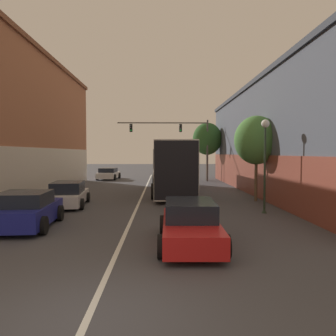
{
  "coord_description": "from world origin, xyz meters",
  "views": [
    {
      "loc": [
        1.28,
        -5.45,
        2.86
      ],
      "look_at": [
        1.73,
        16.3,
        1.86
      ],
      "focal_mm": 35.0,
      "sensor_mm": 36.0,
      "label": 1
    }
  ],
  "objects_px": {
    "street_tree_far": "(207,139)",
    "bus": "(171,164)",
    "street_lamp": "(265,151)",
    "parked_car_left_mid": "(26,210)",
    "hatchback_foreground": "(190,224)",
    "street_tree_near": "(256,140)",
    "parked_car_left_near": "(68,195)",
    "traffic_signal_gantry": "(180,136)",
    "parked_car_left_far": "(109,174)"
  },
  "relations": [
    {
      "from": "street_lamp",
      "to": "street_tree_far",
      "type": "relative_size",
      "value": 0.74
    },
    {
      "from": "hatchback_foreground",
      "to": "street_lamp",
      "type": "xyz_separation_m",
      "value": [
        4.01,
        5.23,
        2.31
      ]
    },
    {
      "from": "street_tree_far",
      "to": "bus",
      "type": "bearing_deg",
      "value": -111.87
    },
    {
      "from": "bus",
      "to": "traffic_signal_gantry",
      "type": "relative_size",
      "value": 1.4
    },
    {
      "from": "parked_car_left_mid",
      "to": "street_lamp",
      "type": "relative_size",
      "value": 0.89
    },
    {
      "from": "parked_car_left_mid",
      "to": "parked_car_left_far",
      "type": "xyz_separation_m",
      "value": [
        -0.57,
        23.25,
        -0.07
      ]
    },
    {
      "from": "street_tree_far",
      "to": "traffic_signal_gantry",
      "type": "bearing_deg",
      "value": -158.53
    },
    {
      "from": "parked_car_left_mid",
      "to": "street_tree_far",
      "type": "bearing_deg",
      "value": -28.5
    },
    {
      "from": "traffic_signal_gantry",
      "to": "street_lamp",
      "type": "height_order",
      "value": "traffic_signal_gantry"
    },
    {
      "from": "traffic_signal_gantry",
      "to": "street_tree_far",
      "type": "relative_size",
      "value": 1.52
    },
    {
      "from": "bus",
      "to": "street_tree_far",
      "type": "bearing_deg",
      "value": -22.71
    },
    {
      "from": "parked_car_left_mid",
      "to": "traffic_signal_gantry",
      "type": "bearing_deg",
      "value": -22.67
    },
    {
      "from": "street_lamp",
      "to": "parked_car_left_mid",
      "type": "bearing_deg",
      "value": -163.98
    },
    {
      "from": "parked_car_left_mid",
      "to": "street_tree_near",
      "type": "relative_size",
      "value": 0.79
    },
    {
      "from": "bus",
      "to": "street_tree_near",
      "type": "height_order",
      "value": "street_tree_near"
    },
    {
      "from": "bus",
      "to": "parked_car_left_far",
      "type": "height_order",
      "value": "bus"
    },
    {
      "from": "parked_car_left_far",
      "to": "traffic_signal_gantry",
      "type": "distance_m",
      "value": 8.96
    },
    {
      "from": "traffic_signal_gantry",
      "to": "bus",
      "type": "bearing_deg",
      "value": -97.13
    },
    {
      "from": "parked_car_left_near",
      "to": "street_lamp",
      "type": "height_order",
      "value": "street_lamp"
    },
    {
      "from": "bus",
      "to": "parked_car_left_mid",
      "type": "height_order",
      "value": "bus"
    },
    {
      "from": "parked_car_left_far",
      "to": "street_lamp",
      "type": "xyz_separation_m",
      "value": [
        10.67,
        -20.35,
        2.34
      ]
    },
    {
      "from": "bus",
      "to": "street_tree_near",
      "type": "bearing_deg",
      "value": -135.57
    },
    {
      "from": "bus",
      "to": "parked_car_left_far",
      "type": "bearing_deg",
      "value": 28.29
    },
    {
      "from": "parked_car_left_far",
      "to": "street_tree_far",
      "type": "height_order",
      "value": "street_tree_far"
    },
    {
      "from": "street_lamp",
      "to": "street_tree_far",
      "type": "distance_m",
      "value": 19.02
    },
    {
      "from": "parked_car_left_far",
      "to": "street_lamp",
      "type": "distance_m",
      "value": 23.1
    },
    {
      "from": "parked_car_left_far",
      "to": "traffic_signal_gantry",
      "type": "height_order",
      "value": "traffic_signal_gantry"
    },
    {
      "from": "parked_car_left_near",
      "to": "street_lamp",
      "type": "bearing_deg",
      "value": -108.56
    },
    {
      "from": "bus",
      "to": "hatchback_foreground",
      "type": "distance_m",
      "value": 14.01
    },
    {
      "from": "hatchback_foreground",
      "to": "street_lamp",
      "type": "height_order",
      "value": "street_lamp"
    },
    {
      "from": "parked_car_left_mid",
      "to": "street_tree_near",
      "type": "height_order",
      "value": "street_tree_near"
    },
    {
      "from": "parked_car_left_mid",
      "to": "parked_car_left_far",
      "type": "relative_size",
      "value": 0.9
    },
    {
      "from": "parked_car_left_near",
      "to": "street_tree_near",
      "type": "height_order",
      "value": "street_tree_near"
    },
    {
      "from": "parked_car_left_near",
      "to": "traffic_signal_gantry",
      "type": "height_order",
      "value": "traffic_signal_gantry"
    },
    {
      "from": "hatchback_foreground",
      "to": "traffic_signal_gantry",
      "type": "bearing_deg",
      "value": -1.2
    },
    {
      "from": "parked_car_left_near",
      "to": "hatchback_foreground",
      "type": "bearing_deg",
      "value": -147.46
    },
    {
      "from": "street_lamp",
      "to": "street_tree_far",
      "type": "xyz_separation_m",
      "value": [
        -0.07,
        18.97,
        1.4
      ]
    },
    {
      "from": "hatchback_foreground",
      "to": "parked_car_left_mid",
      "type": "relative_size",
      "value": 1.11
    },
    {
      "from": "parked_car_left_far",
      "to": "street_lamp",
      "type": "height_order",
      "value": "street_lamp"
    },
    {
      "from": "traffic_signal_gantry",
      "to": "street_lamp",
      "type": "relative_size",
      "value": 2.07
    },
    {
      "from": "street_lamp",
      "to": "bus",
      "type": "bearing_deg",
      "value": 115.63
    },
    {
      "from": "parked_car_left_far",
      "to": "hatchback_foreground",
      "type": "bearing_deg",
      "value": -162.34
    },
    {
      "from": "bus",
      "to": "traffic_signal_gantry",
      "type": "height_order",
      "value": "traffic_signal_gantry"
    },
    {
      "from": "parked_car_left_near",
      "to": "street_tree_near",
      "type": "relative_size",
      "value": 0.85
    },
    {
      "from": "parked_car_left_far",
      "to": "bus",
      "type": "bearing_deg",
      "value": -147.8
    },
    {
      "from": "street_lamp",
      "to": "street_tree_far",
      "type": "height_order",
      "value": "street_tree_far"
    },
    {
      "from": "bus",
      "to": "parked_car_left_mid",
      "type": "relative_size",
      "value": 3.24
    },
    {
      "from": "traffic_signal_gantry",
      "to": "hatchback_foreground",
      "type": "bearing_deg",
      "value": -92.39
    },
    {
      "from": "street_lamp",
      "to": "parked_car_left_near",
      "type": "bearing_deg",
      "value": 167.23
    },
    {
      "from": "traffic_signal_gantry",
      "to": "street_tree_far",
      "type": "bearing_deg",
      "value": 21.47
    }
  ]
}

